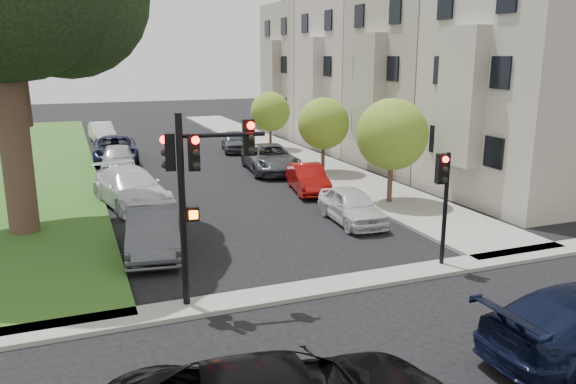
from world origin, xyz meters
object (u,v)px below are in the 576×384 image
object	(u,v)px
traffic_signal_main	(197,175)
traffic_signal_secondary	(443,189)
car_parked_0	(352,206)
car_parked_7	(118,159)
car_parked_3	(235,141)
car_parked_6	(131,188)
car_parked_2	(271,158)
small_tree_c	(270,112)
car_parked_5	(153,230)
car_parked_1	(308,178)
car_parked_9	(102,132)
small_tree_b	(323,124)
car_parked_8	(115,149)
small_tree_a	(392,134)

from	to	relation	value
traffic_signal_main	traffic_signal_secondary	distance (m)	7.15
car_parked_0	car_parked_7	world-z (taller)	car_parked_7
car_parked_3	car_parked_6	xyz separation A→B (m)	(-7.89, -11.80, 0.10)
traffic_signal_secondary	car_parked_2	distance (m)	15.27
small_tree_c	traffic_signal_main	distance (m)	23.80
car_parked_5	traffic_signal_secondary	bearing A→B (deg)	-22.15
car_parked_2	car_parked_7	distance (m)	8.16
car_parked_1	small_tree_c	bearing A→B (deg)	89.12
traffic_signal_secondary	car_parked_5	distance (m)	8.98
traffic_signal_main	car_parked_9	world-z (taller)	traffic_signal_main
car_parked_0	car_parked_9	bearing A→B (deg)	109.94
small_tree_b	car_parked_5	xyz separation A→B (m)	(-10.14, -9.10, -1.94)
car_parked_1	car_parked_0	bearing A→B (deg)	-84.14
car_parked_6	traffic_signal_secondary	bearing A→B (deg)	-65.73
car_parked_0	car_parked_6	world-z (taller)	car_parked_6
small_tree_c	car_parked_7	distance (m)	10.92
traffic_signal_main	car_parked_6	xyz separation A→B (m)	(-0.54, 10.55, -2.56)
car_parked_2	car_parked_6	xyz separation A→B (m)	(-7.80, -4.59, 0.04)
small_tree_c	car_parked_2	bearing A→B (deg)	-109.66
small_tree_c	car_parked_9	bearing A→B (deg)	141.07
car_parked_3	car_parked_8	distance (m)	7.69
small_tree_a	small_tree_b	world-z (taller)	small_tree_a
car_parked_0	car_parked_6	xyz separation A→B (m)	(-7.42, 5.51, 0.12)
car_parked_8	car_parked_0	bearing A→B (deg)	-62.94
traffic_signal_secondary	car_parked_7	distance (m)	19.50
small_tree_b	car_parked_9	size ratio (longest dim) A/B	0.94
small_tree_c	small_tree_b	bearing A→B (deg)	-90.00
car_parked_0	car_parked_7	distance (m)	14.77
car_parked_1	traffic_signal_main	bearing A→B (deg)	-115.27
traffic_signal_main	car_parked_2	xyz separation A→B (m)	(7.26, 15.14, -2.60)
car_parked_1	car_parked_9	xyz separation A→B (m)	(-7.80, 19.82, 0.07)
car_parked_7	car_parked_5	bearing A→B (deg)	-85.34
car_parked_9	small_tree_a	bearing A→B (deg)	-70.05
car_parked_2	car_parked_9	world-z (taller)	car_parked_2
small_tree_a	traffic_signal_main	xyz separation A→B (m)	(-9.62, -6.86, 0.37)
car_parked_1	car_parked_2	xyz separation A→B (m)	(-0.02, 5.02, 0.10)
car_parked_7	car_parked_8	bearing A→B (deg)	92.61
car_parked_3	car_parked_7	bearing A→B (deg)	-139.70
car_parked_3	car_parked_9	world-z (taller)	car_parked_9
car_parked_6	car_parked_7	size ratio (longest dim) A/B	1.21
car_parked_3	car_parked_1	bearing A→B (deg)	-79.95
small_tree_a	car_parked_5	world-z (taller)	small_tree_a
car_parked_3	car_parked_7	distance (m)	8.97
traffic_signal_secondary	car_parked_7	world-z (taller)	traffic_signal_secondary
car_parked_7	car_parked_9	xyz separation A→B (m)	(-0.09, 12.07, -0.05)
small_tree_b	car_parked_2	bearing A→B (deg)	145.59
car_parked_5	car_parked_7	bearing A→B (deg)	97.81
small_tree_a	car_parked_8	bearing A→B (deg)	124.26
traffic_signal_secondary	car_parked_0	size ratio (longest dim) A/B	0.90
car_parked_2	small_tree_c	bearing A→B (deg)	76.65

